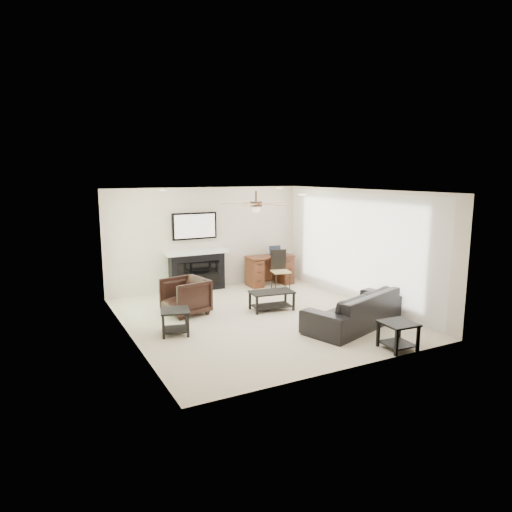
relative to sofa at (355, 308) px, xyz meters
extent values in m
plane|color=beige|center=(-1.39, 1.26, -0.33)|extent=(5.50, 5.50, 0.00)
cube|color=white|center=(-1.39, 1.26, 2.17)|extent=(5.00, 5.50, 0.04)
cube|color=beige|center=(-1.39, 4.01, 0.92)|extent=(5.00, 0.04, 2.50)
cube|color=beige|center=(-1.39, -1.49, 0.92)|extent=(5.00, 0.04, 2.50)
cube|color=beige|center=(-3.89, 1.26, 0.92)|extent=(0.04, 5.50, 2.50)
cube|color=beige|center=(1.11, 1.26, 0.92)|extent=(0.04, 5.50, 2.50)
cube|color=white|center=(1.06, 1.36, 0.90)|extent=(0.04, 5.10, 2.40)
cube|color=#93BC89|center=(-3.86, 2.81, 0.72)|extent=(0.04, 1.80, 2.10)
cylinder|color=#382619|center=(-1.39, 1.36, 1.92)|extent=(1.40, 1.40, 0.30)
imported|color=black|center=(0.00, 0.00, 0.00)|extent=(2.44, 1.56, 0.66)
imported|color=black|center=(-2.60, 2.15, 0.04)|extent=(0.95, 0.93, 0.74)
cube|color=black|center=(-0.90, 1.60, -0.13)|extent=(0.95, 0.61, 0.40)
cube|color=black|center=(-0.15, -1.25, -0.11)|extent=(0.55, 0.55, 0.45)
cube|color=black|center=(-3.15, 1.10, -0.11)|extent=(0.61, 0.61, 0.45)
cube|color=black|center=(-1.72, 3.84, 0.62)|extent=(1.52, 0.34, 1.91)
cube|color=#38190E|center=(0.14, 3.56, 0.05)|extent=(1.22, 0.56, 0.76)
cube|color=black|center=(0.14, 3.01, 0.15)|extent=(0.50, 0.52, 0.97)
cube|color=black|center=(0.34, 3.54, 0.54)|extent=(0.33, 0.24, 0.23)
camera|label=1|loc=(-5.45, -6.45, 2.48)|focal=32.00mm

